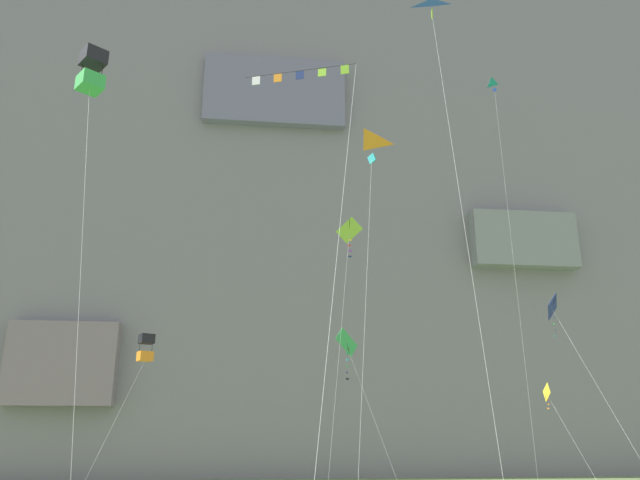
{
  "coord_description": "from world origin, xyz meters",
  "views": [
    {
      "loc": [
        -1.87,
        -4.04,
        3.9
      ],
      "look_at": [
        1.33,
        23.65,
        12.83
      ],
      "focal_mm": 34.24,
      "sensor_mm": 36.0,
      "label": 1
    }
  ],
  "objects_px": {
    "kite_diamond_near_cliff": "(349,240)",
    "kite_box_high_left": "(92,71)",
    "kite_diamond_mid_right": "(347,345)",
    "kite_delta_low_right": "(434,19)",
    "kite_delta_far_right": "(364,165)",
    "kite_diamond_upper_mid": "(550,397)",
    "kite_delta_mid_left": "(501,113)",
    "kite_box_front_field": "(146,348)",
    "kite_diamond_low_center": "(556,313)",
    "kite_banner_high_right": "(305,116)"
  },
  "relations": [
    {
      "from": "kite_diamond_low_center",
      "to": "kite_delta_low_right",
      "type": "height_order",
      "value": "kite_delta_low_right"
    },
    {
      "from": "kite_banner_high_right",
      "to": "kite_delta_mid_left",
      "type": "height_order",
      "value": "kite_delta_mid_left"
    },
    {
      "from": "kite_diamond_upper_mid",
      "to": "kite_diamond_near_cliff",
      "type": "xyz_separation_m",
      "value": [
        -14.48,
        -5.21,
        9.02
      ]
    },
    {
      "from": "kite_delta_far_right",
      "to": "kite_diamond_mid_right",
      "type": "distance_m",
      "value": 18.14
    },
    {
      "from": "kite_diamond_upper_mid",
      "to": "kite_box_high_left",
      "type": "xyz_separation_m",
      "value": [
        -27.04,
        -18.14,
        11.61
      ]
    },
    {
      "from": "kite_diamond_near_cliff",
      "to": "kite_delta_mid_left",
      "type": "bearing_deg",
      "value": 19.16
    },
    {
      "from": "kite_delta_mid_left",
      "to": "kite_diamond_near_cliff",
      "type": "relative_size",
      "value": 1.76
    },
    {
      "from": "kite_box_front_field",
      "to": "kite_box_high_left",
      "type": "relative_size",
      "value": 0.56
    },
    {
      "from": "kite_delta_low_right",
      "to": "kite_box_high_left",
      "type": "height_order",
      "value": "kite_delta_low_right"
    },
    {
      "from": "kite_box_front_field",
      "to": "kite_diamond_upper_mid",
      "type": "relative_size",
      "value": 1.44
    },
    {
      "from": "kite_delta_mid_left",
      "to": "kite_diamond_near_cliff",
      "type": "distance_m",
      "value": 18.13
    },
    {
      "from": "kite_box_front_field",
      "to": "kite_diamond_mid_right",
      "type": "bearing_deg",
      "value": -1.92
    },
    {
      "from": "kite_diamond_low_center",
      "to": "kite_box_high_left",
      "type": "distance_m",
      "value": 27.29
    },
    {
      "from": "kite_diamond_upper_mid",
      "to": "kite_box_high_left",
      "type": "bearing_deg",
      "value": -146.15
    },
    {
      "from": "kite_delta_far_right",
      "to": "kite_diamond_near_cliff",
      "type": "bearing_deg",
      "value": 85.77
    },
    {
      "from": "kite_delta_low_right",
      "to": "kite_box_front_field",
      "type": "bearing_deg",
      "value": 125.59
    },
    {
      "from": "kite_diamond_low_center",
      "to": "kite_box_high_left",
      "type": "relative_size",
      "value": 0.63
    },
    {
      "from": "kite_delta_low_right",
      "to": "kite_diamond_mid_right",
      "type": "distance_m",
      "value": 23.86
    },
    {
      "from": "kite_delta_mid_left",
      "to": "kite_box_high_left",
      "type": "bearing_deg",
      "value": -145.54
    },
    {
      "from": "kite_diamond_upper_mid",
      "to": "kite_delta_far_right",
      "type": "bearing_deg",
      "value": -137.1
    },
    {
      "from": "kite_delta_mid_left",
      "to": "kite_diamond_near_cliff",
      "type": "xyz_separation_m",
      "value": [
        -12.72,
        -4.42,
        -12.14
      ]
    },
    {
      "from": "kite_diamond_near_cliff",
      "to": "kite_box_high_left",
      "type": "relative_size",
      "value": 0.89
    },
    {
      "from": "kite_diamond_upper_mid",
      "to": "kite_box_high_left",
      "type": "relative_size",
      "value": 0.39
    },
    {
      "from": "kite_box_front_field",
      "to": "kite_delta_mid_left",
      "type": "relative_size",
      "value": 0.36
    },
    {
      "from": "kite_diamond_mid_right",
      "to": "kite_box_high_left",
      "type": "xyz_separation_m",
      "value": [
        -13.71,
        -21.01,
        7.92
      ]
    },
    {
      "from": "kite_delta_mid_left",
      "to": "kite_diamond_mid_right",
      "type": "height_order",
      "value": "kite_delta_mid_left"
    },
    {
      "from": "kite_delta_mid_left",
      "to": "kite_delta_far_right",
      "type": "bearing_deg",
      "value": -135.22
    },
    {
      "from": "kite_delta_far_right",
      "to": "kite_diamond_mid_right",
      "type": "height_order",
      "value": "kite_delta_far_right"
    },
    {
      "from": "kite_diamond_upper_mid",
      "to": "kite_diamond_low_center",
      "type": "bearing_deg",
      "value": -110.83
    },
    {
      "from": "kite_delta_mid_left",
      "to": "kite_diamond_near_cliff",
      "type": "bearing_deg",
      "value": -160.84
    },
    {
      "from": "kite_delta_mid_left",
      "to": "kite_diamond_mid_right",
      "type": "xyz_separation_m",
      "value": [
        -11.58,
        3.65,
        -17.47
      ]
    },
    {
      "from": "kite_diamond_low_center",
      "to": "kite_banner_high_right",
      "type": "xyz_separation_m",
      "value": [
        -15.78,
        -14.1,
        3.79
      ]
    },
    {
      "from": "kite_delta_far_right",
      "to": "kite_diamond_near_cliff",
      "type": "height_order",
      "value": "kite_diamond_near_cliff"
    },
    {
      "from": "kite_diamond_near_cliff",
      "to": "kite_diamond_mid_right",
      "type": "distance_m",
      "value": 9.75
    },
    {
      "from": "kite_delta_mid_left",
      "to": "kite_delta_low_right",
      "type": "relative_size",
      "value": 1.29
    },
    {
      "from": "kite_box_front_field",
      "to": "kite_diamond_near_cliff",
      "type": "distance_m",
      "value": 16.55
    },
    {
      "from": "kite_delta_far_right",
      "to": "kite_banner_high_right",
      "type": "bearing_deg",
      "value": -114.81
    },
    {
      "from": "kite_delta_far_right",
      "to": "kite_diamond_upper_mid",
      "type": "bearing_deg",
      "value": 42.9
    },
    {
      "from": "kite_diamond_mid_right",
      "to": "kite_delta_low_right",
      "type": "bearing_deg",
      "value": -87.48
    },
    {
      "from": "kite_diamond_near_cliff",
      "to": "kite_delta_far_right",
      "type": "bearing_deg",
      "value": -94.23
    },
    {
      "from": "kite_diamond_mid_right",
      "to": "kite_box_high_left",
      "type": "distance_m",
      "value": 26.3
    },
    {
      "from": "kite_diamond_upper_mid",
      "to": "kite_delta_far_right",
      "type": "xyz_separation_m",
      "value": [
        -15.14,
        -14.06,
        9.93
      ]
    },
    {
      "from": "kite_diamond_low_center",
      "to": "kite_diamond_upper_mid",
      "type": "xyz_separation_m",
      "value": [
        2.92,
        7.68,
        -4.26
      ]
    },
    {
      "from": "kite_banner_high_right",
      "to": "kite_delta_low_right",
      "type": "xyz_separation_m",
      "value": [
        6.27,
        4.11,
        7.72
      ]
    },
    {
      "from": "kite_box_front_field",
      "to": "kite_box_high_left",
      "type": "bearing_deg",
      "value": -88.84
    },
    {
      "from": "kite_diamond_mid_right",
      "to": "kite_box_high_left",
      "type": "bearing_deg",
      "value": -123.12
    },
    {
      "from": "kite_delta_low_right",
      "to": "kite_delta_far_right",
      "type": "bearing_deg",
      "value": 126.78
    },
    {
      "from": "kite_banner_high_right",
      "to": "kite_diamond_near_cliff",
      "type": "distance_m",
      "value": 17.14
    },
    {
      "from": "kite_diamond_low_center",
      "to": "kite_banner_high_right",
      "type": "relative_size",
      "value": 0.71
    },
    {
      "from": "kite_box_front_field",
      "to": "kite_diamond_low_center",
      "type": "bearing_deg",
      "value": -24.18
    }
  ]
}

